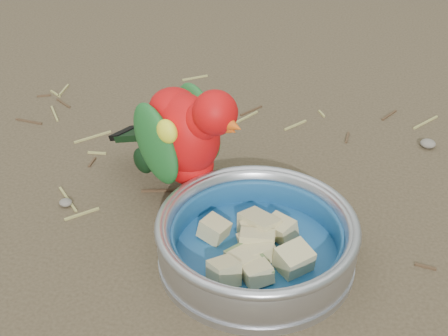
% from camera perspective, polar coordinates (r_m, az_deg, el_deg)
% --- Properties ---
extents(ground, '(60.00, 60.00, 0.00)m').
position_cam_1_polar(ground, '(0.82, -2.21, -4.92)').
color(ground, '#4A3D2B').
extents(food_bowl, '(0.24, 0.24, 0.02)m').
position_cam_1_polar(food_bowl, '(0.76, 2.95, -8.01)').
color(food_bowl, '#B2B2BA').
rests_on(food_bowl, ground).
extents(bowl_wall, '(0.24, 0.24, 0.04)m').
position_cam_1_polar(bowl_wall, '(0.74, 3.02, -6.28)').
color(bowl_wall, '#B2B2BA').
rests_on(bowl_wall, food_bowl).
extents(fruit_wedges, '(0.14, 0.14, 0.03)m').
position_cam_1_polar(fruit_wedges, '(0.74, 3.00, -6.69)').
color(fruit_wedges, tan).
rests_on(fruit_wedges, food_bowl).
extents(lory_parrot, '(0.24, 0.19, 0.18)m').
position_cam_1_polar(lory_parrot, '(0.81, -3.51, 2.18)').
color(lory_parrot, red).
rests_on(lory_parrot, ground).
extents(ground_debris, '(0.90, 0.80, 0.01)m').
position_cam_1_polar(ground_debris, '(0.87, -0.03, -2.05)').
color(ground_debris, '#A19953').
rests_on(ground_debris, ground).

